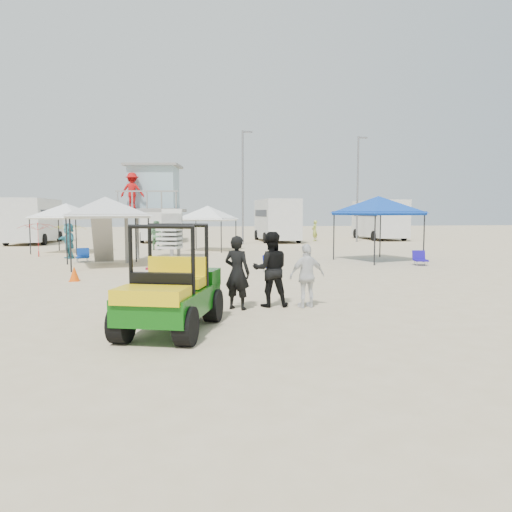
{
  "coord_description": "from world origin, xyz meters",
  "views": [
    {
      "loc": [
        -1.13,
        -8.32,
        2.32
      ],
      "look_at": [
        0.5,
        3.0,
        1.3
      ],
      "focal_mm": 35.0,
      "sensor_mm": 36.0,
      "label": 1
    }
  ],
  "objects": [
    {
      "name": "man_right",
      "position": [
        1.8,
        3.33,
        0.77
      ],
      "size": [
        0.96,
        0.55,
        1.54
      ],
      "primitive_type": "imported",
      "rotation": [
        0.0,
        0.0,
        3.34
      ],
      "color": "white",
      "rests_on": "ground"
    },
    {
      "name": "surf_trailer",
      "position": [
        -1.42,
        3.63,
        0.86
      ],
      "size": [
        1.73,
        2.43,
        2.1
      ],
      "color": "black",
      "rests_on": "ground"
    },
    {
      "name": "lifeguard_tower",
      "position": [
        -2.64,
        15.58,
        3.28
      ],
      "size": [
        3.11,
        3.11,
        4.41
      ],
      "color": "gray",
      "rests_on": "ground"
    },
    {
      "name": "man_mid",
      "position": [
        0.95,
        3.58,
        0.92
      ],
      "size": [
        0.93,
        0.75,
        1.84
      ],
      "primitive_type": "imported",
      "rotation": [
        0.0,
        0.0,
        3.08
      ],
      "color": "black",
      "rests_on": "ground"
    },
    {
      "name": "rv_far_right",
      "position": [
        15.0,
        31.49,
        1.8
      ],
      "size": [
        2.64,
        6.6,
        3.25
      ],
      "color": "silver",
      "rests_on": "ground"
    },
    {
      "name": "umbrella_b",
      "position": [
        -7.16,
        19.03,
        0.85
      ],
      "size": [
        2.19,
        2.22,
        1.71
      ],
      "primitive_type": "imported",
      "rotation": [
        0.0,
        0.0,
        0.19
      ],
      "color": "yellow",
      "rests_on": "ground"
    },
    {
      "name": "canopy_white_c",
      "position": [
        0.25,
        21.35,
        2.52
      ],
      "size": [
        3.68,
        3.68,
        3.07
      ],
      "color": "black",
      "rests_on": "ground"
    },
    {
      "name": "canopy_white_a",
      "position": [
        -4.4,
        13.37,
        2.8
      ],
      "size": [
        3.87,
        3.87,
        3.34
      ],
      "color": "black",
      "rests_on": "ground"
    },
    {
      "name": "umbrella_a",
      "position": [
        -8.57,
        18.49,
        0.91
      ],
      "size": [
        2.41,
        2.44,
        1.81
      ],
      "primitive_type": "imported",
      "rotation": [
        0.0,
        0.0,
        -0.25
      ],
      "color": "red",
      "rests_on": "ground"
    },
    {
      "name": "light_pole_right",
      "position": [
        12.0,
        28.5,
        4.0
      ],
      "size": [
        0.14,
        0.14,
        8.0
      ],
      "primitive_type": "cylinder",
      "color": "slate",
      "rests_on": "ground"
    },
    {
      "name": "beach_chair_c",
      "position": [
        8.97,
        11.94,
        0.31
      ],
      "size": [
        0.63,
        0.68,
        0.64
      ],
      "color": "#1B0D94",
      "rests_on": "ground"
    },
    {
      "name": "rv_far_left",
      "position": [
        -12.0,
        29.99,
        1.8
      ],
      "size": [
        2.64,
        6.8,
        3.25
      ],
      "color": "silver",
      "rests_on": "ground"
    },
    {
      "name": "rv_mid_left",
      "position": [
        -3.0,
        31.49,
        1.8
      ],
      "size": [
        2.65,
        6.5,
        3.25
      ],
      "color": "silver",
      "rests_on": "ground"
    },
    {
      "name": "beach_chair_b",
      "position": [
        2.13,
        10.53,
        0.31
      ],
      "size": [
        0.63,
        0.68,
        0.64
      ],
      "color": "#0E1799",
      "rests_on": "ground"
    },
    {
      "name": "canopy_white_b",
      "position": [
        -7.7,
        21.05,
        2.64
      ],
      "size": [
        3.68,
        3.68,
        3.18
      ],
      "color": "black",
      "rests_on": "ground"
    },
    {
      "name": "distant_beachgoers",
      "position": [
        -3.34,
        20.82,
        0.87
      ],
      "size": [
        16.84,
        13.64,
        1.77
      ],
      "color": "#538B5C",
      "rests_on": "ground"
    },
    {
      "name": "ground",
      "position": [
        0.0,
        0.0,
        0.0
      ],
      "size": [
        140.0,
        140.0,
        0.0
      ],
      "primitive_type": "plane",
      "color": "beige",
      "rests_on": "ground"
    },
    {
      "name": "light_pole_left",
      "position": [
        3.0,
        27.0,
        4.0
      ],
      "size": [
        0.14,
        0.14,
        8.0
      ],
      "primitive_type": "cylinder",
      "color": "slate",
      "rests_on": "ground"
    },
    {
      "name": "man_left",
      "position": [
        0.1,
        3.33,
        0.88
      ],
      "size": [
        0.77,
        0.7,
        1.76
      ],
      "primitive_type": "imported",
      "rotation": [
        0.0,
        0.0,
        2.57
      ],
      "color": "black",
      "rests_on": "ground"
    },
    {
      "name": "canopy_blue",
      "position": [
        7.87,
        14.04,
        2.89
      ],
      "size": [
        3.93,
        3.93,
        3.44
      ],
      "color": "black",
      "rests_on": "ground"
    },
    {
      "name": "rv_mid_right",
      "position": [
        6.0,
        29.99,
        1.8
      ],
      "size": [
        2.64,
        7.0,
        3.25
      ],
      "color": "silver",
      "rests_on": "ground"
    },
    {
      "name": "beach_chair_a",
      "position": [
        -5.8,
        15.54,
        0.31
      ],
      "size": [
        0.66,
        0.72,
        0.64
      ],
      "color": "navy",
      "rests_on": "ground"
    },
    {
      "name": "cone_near",
      "position": [
        -1.12,
        6.72,
        0.25
      ],
      "size": [
        0.34,
        0.34,
        0.5
      ],
      "primitive_type": "cone",
      "color": "orange",
      "rests_on": "ground"
    },
    {
      "name": "cone_far",
      "position": [
        -4.79,
        8.91,
        0.25
      ],
      "size": [
        0.34,
        0.34,
        0.5
      ],
      "primitive_type": "cone",
      "color": "#F05007",
      "rests_on": "ground"
    },
    {
      "name": "utility_cart",
      "position": [
        -1.43,
        1.3,
        0.95
      ],
      "size": [
        2.07,
        2.97,
        2.05
      ],
      "color": "#0C4D0C",
      "rests_on": "ground"
    }
  ]
}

